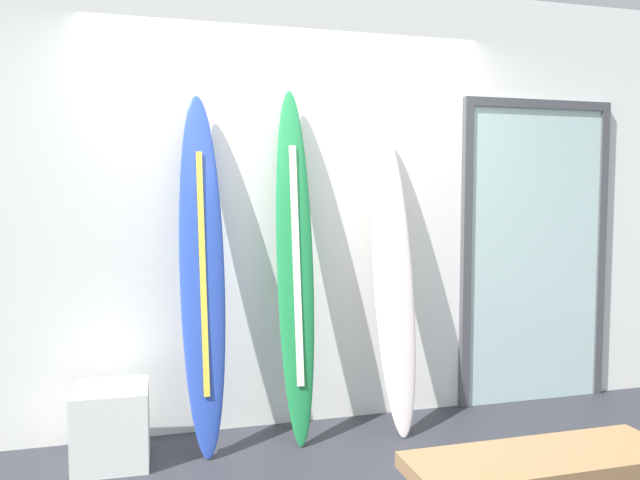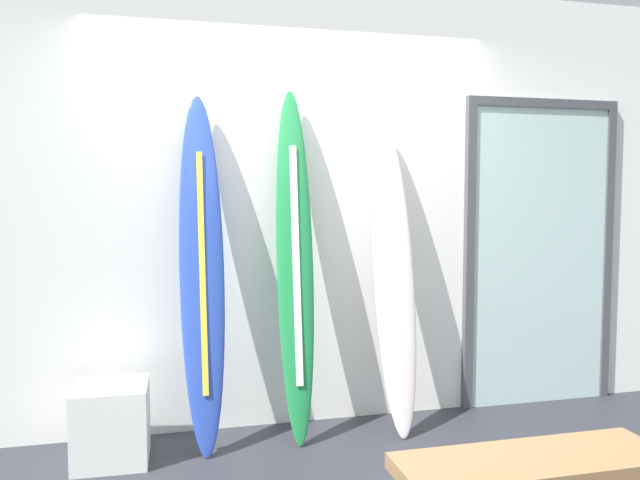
{
  "view_description": "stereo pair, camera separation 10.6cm",
  "coord_description": "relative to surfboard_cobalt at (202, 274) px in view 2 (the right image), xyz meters",
  "views": [
    {
      "loc": [
        -0.91,
        -2.68,
        1.48
      ],
      "look_at": [
        0.11,
        0.95,
        1.2
      ],
      "focal_mm": 35.45,
      "sensor_mm": 36.0,
      "label": 1
    },
    {
      "loc": [
        -0.81,
        -2.71,
        1.48
      ],
      "look_at": [
        0.11,
        0.95,
        1.2
      ],
      "focal_mm": 35.45,
      "sensor_mm": 36.0,
      "label": 2
    }
  ],
  "objects": [
    {
      "name": "surfboard_emerald",
      "position": [
        0.55,
        0.02,
        0.04
      ],
      "size": [
        0.24,
        0.44,
        2.11
      ],
      "color": "#1F8242",
      "rests_on": "ground"
    },
    {
      "name": "glass_door",
      "position": [
        2.34,
        0.24,
        0.08
      ],
      "size": [
        1.15,
        0.06,
        2.12
      ],
      "color": "silver",
      "rests_on": "ground"
    },
    {
      "name": "surfboard_ivory",
      "position": [
        1.17,
        0.0,
        -0.08
      ],
      "size": [
        0.27,
        0.47,
        1.9
      ],
      "color": "silver",
      "rests_on": "ground"
    },
    {
      "name": "bench",
      "position": [
        1.13,
        -1.6,
        -0.59
      ],
      "size": [
        1.07,
        0.35,
        0.49
      ],
      "color": "olive",
      "rests_on": "ground"
    },
    {
      "name": "surfboard_cobalt",
      "position": [
        0.0,
        0.0,
        0.0
      ],
      "size": [
        0.26,
        0.46,
        2.06
      ],
      "color": "#2A49B2",
      "rests_on": "ground"
    },
    {
      "name": "wall_back",
      "position": [
        0.59,
        0.36,
        0.38
      ],
      "size": [
        7.2,
        0.2,
        2.8
      ],
      "primitive_type": "cube",
      "color": "white",
      "rests_on": "ground"
    },
    {
      "name": "display_block_left",
      "position": [
        -0.51,
        -0.08,
        -0.8
      ],
      "size": [
        0.4,
        0.4,
        0.43
      ],
      "color": "silver",
      "rests_on": "ground"
    }
  ]
}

